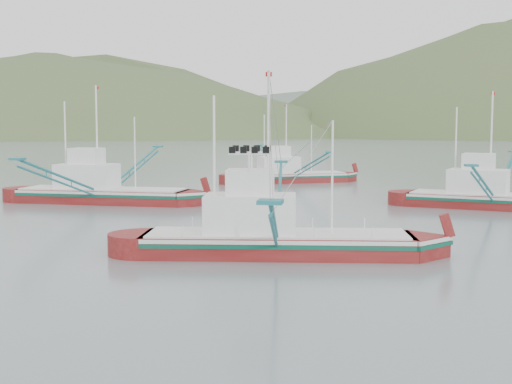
# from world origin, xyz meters

# --- Properties ---
(ground) EXTENTS (1200.00, 1200.00, 0.00)m
(ground) POSITION_xyz_m (0.00, 0.00, 0.00)
(ground) COLOR slate
(ground) RESTS_ON ground
(main_boat) EXTENTS (15.66, 27.71, 11.24)m
(main_boat) POSITION_xyz_m (1.61, 1.71, 1.66)
(main_boat) COLOR maroon
(main_boat) RESTS_ON ground
(bg_boat_far) EXTENTS (14.86, 25.02, 10.69)m
(bg_boat_far) POSITION_xyz_m (-2.53, 51.96, 2.18)
(bg_boat_far) COLOR maroon
(bg_boat_far) RESTS_ON ground
(bg_boat_left) EXTENTS (16.49, 29.33, 11.89)m
(bg_boat_left) POSITION_xyz_m (-17.77, 26.08, 1.63)
(bg_boat_left) COLOR maroon
(bg_boat_left) RESTS_ON ground
(bg_boat_right) EXTENTS (15.67, 26.74, 11.11)m
(bg_boat_right) POSITION_xyz_m (18.15, 26.84, 2.13)
(bg_boat_right) COLOR maroon
(bg_boat_right) RESTS_ON ground
(headland_left) EXTENTS (448.00, 308.00, 210.00)m
(headland_left) POSITION_xyz_m (-180.00, 360.00, 0.00)
(headland_left) COLOR #44582D
(headland_left) RESTS_ON ground
(ridge_distant) EXTENTS (960.00, 400.00, 240.00)m
(ridge_distant) POSITION_xyz_m (30.00, 560.00, 0.00)
(ridge_distant) COLOR slate
(ridge_distant) RESTS_ON ground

